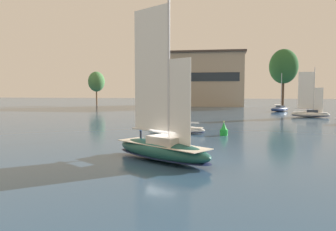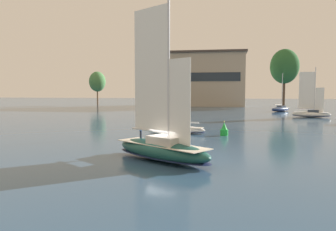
{
  "view_description": "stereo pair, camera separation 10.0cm",
  "coord_description": "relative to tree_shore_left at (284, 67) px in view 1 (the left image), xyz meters",
  "views": [
    {
      "loc": [
        5.11,
        -26.28,
        5.83
      ],
      "look_at": [
        0.0,
        3.0,
        3.51
      ],
      "focal_mm": 35.0,
      "sensor_mm": 36.0,
      "label": 1
    },
    {
      "loc": [
        5.21,
        -26.26,
        5.83
      ],
      "look_at": [
        0.0,
        3.0,
        3.51
      ],
      "focal_mm": 35.0,
      "sensor_mm": 36.0,
      "label": 2
    }
  ],
  "objects": [
    {
      "name": "ground_plane",
      "position": [
        -24.6,
        -91.02,
        -13.78
      ],
      "size": [
        400.0,
        400.0,
        0.0
      ],
      "primitive_type": "plane",
      "color": "#2D4C6B"
    },
    {
      "name": "waterfront_building",
      "position": [
        -29.55,
        2.82,
        -4.0
      ],
      "size": [
        34.13,
        14.12,
        19.48
      ],
      "color": "tan",
      "rests_on": "ground"
    },
    {
      "name": "tree_shore_left",
      "position": [
        0.0,
        0.0,
        0.0
      ],
      "size": [
        9.57,
        9.57,
        19.69
      ],
      "color": "#4C3828",
      "rests_on": "ground"
    },
    {
      "name": "tree_shore_center",
      "position": [
        -67.78,
        1.04,
        -4.82
      ],
      "size": [
        6.22,
        6.22,
        12.81
      ],
      "color": "brown",
      "rests_on": "ground"
    },
    {
      "name": "sailboat_main",
      "position": [
        -24.59,
        -91.03,
        -12.69
      ],
      "size": [
        9.97,
        8.04,
        13.91
      ],
      "color": "#194C47",
      "rests_on": "ground"
    },
    {
      "name": "sailboat_moored_near_marina",
      "position": [
        -1.5,
        -43.46,
        -12.91
      ],
      "size": [
        8.01,
        3.61,
        10.64
      ],
      "color": "white",
      "rests_on": "ground"
    },
    {
      "name": "sailboat_moored_mid_channel",
      "position": [
        -24.97,
        -73.72,
        -13.22
      ],
      "size": [
        6.17,
        2.89,
        8.21
      ],
      "color": "silver",
      "rests_on": "ground"
    },
    {
      "name": "sailboat_moored_far_slip",
      "position": [
        -4.84,
        -24.76,
        -13.08
      ],
      "size": [
        6.55,
        6.98,
        10.3
      ],
      "color": "navy",
      "rests_on": "ground"
    },
    {
      "name": "channel_buoy",
      "position": [
        -19.59,
        -74.91,
        -13.06
      ],
      "size": [
        1.01,
        1.01,
        1.85
      ],
      "color": "green",
      "rests_on": "ground"
    }
  ]
}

